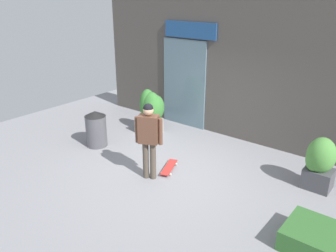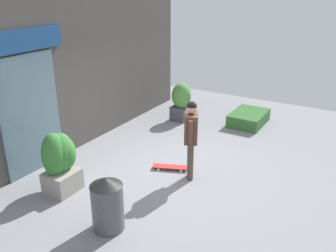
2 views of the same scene
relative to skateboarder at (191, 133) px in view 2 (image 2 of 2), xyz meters
The scene contains 8 objects.
ground_plane 1.14m from the skateboarder, 75.27° to the left, with size 12.00×12.00×0.00m, color gray.
building_facade 3.34m from the skateboarder, 88.62° to the left, with size 8.79×0.31×3.74m.
skateboarder is the anchor object (origin of this frame).
skateboard 1.12m from the skateboarder, 79.07° to the left, with size 0.47×0.79×0.08m.
planter_box_left 2.64m from the skateboarder, 130.38° to the left, with size 0.73×0.66×1.25m.
planter_box_right 3.49m from the skateboarder, 31.79° to the left, with size 0.57×0.57×1.12m.
trash_bin 2.30m from the skateboarder, 169.64° to the left, with size 0.54×0.54×0.96m.
hedge_ledge 3.78m from the skateboarder, ahead, with size 1.30×0.90×0.35m, color #33662D.
Camera 2 is at (-6.19, -3.51, 3.89)m, focal length 38.94 mm.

